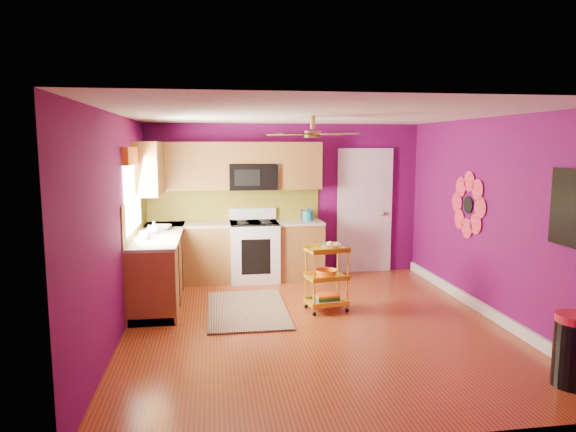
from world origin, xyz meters
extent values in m
plane|color=maroon|center=(0.00, 0.00, 0.00)|extent=(5.00, 5.00, 0.00)
cube|color=#610B55|center=(0.00, 2.50, 1.25)|extent=(4.50, 0.04, 2.50)
cube|color=#610B55|center=(0.00, -2.50, 1.25)|extent=(4.50, 0.04, 2.50)
cube|color=#610B55|center=(-2.25, 0.00, 1.25)|extent=(0.04, 5.00, 2.50)
cube|color=#610B55|center=(2.25, 0.00, 1.25)|extent=(0.04, 5.00, 2.50)
cube|color=silver|center=(0.00, 0.00, 2.50)|extent=(4.50, 5.00, 0.04)
cube|color=white|center=(2.22, 0.00, 0.07)|extent=(0.05, 4.90, 0.14)
cube|color=brown|center=(-1.95, 1.35, 0.45)|extent=(0.60, 2.30, 0.90)
cube|color=brown|center=(-0.85, 2.20, 0.45)|extent=(2.80, 0.60, 0.90)
cube|color=beige|center=(-1.95, 1.35, 0.92)|extent=(0.63, 2.30, 0.04)
cube|color=beige|center=(-0.85, 2.20, 0.92)|extent=(2.80, 0.63, 0.04)
cube|color=black|center=(-1.95, 1.35, 0.05)|extent=(0.54, 2.30, 0.10)
cube|color=black|center=(-0.85, 2.20, 0.05)|extent=(2.80, 0.54, 0.10)
cube|color=white|center=(-0.55, 2.17, 0.46)|extent=(0.76, 0.66, 0.92)
cube|color=black|center=(-0.55, 2.17, 0.93)|extent=(0.76, 0.62, 0.03)
cube|color=white|center=(-0.55, 2.45, 1.04)|extent=(0.76, 0.06, 0.18)
cube|color=black|center=(-0.55, 1.84, 0.45)|extent=(0.45, 0.02, 0.55)
cube|color=brown|center=(-1.59, 2.33, 1.83)|extent=(1.32, 0.33, 0.75)
cube|color=brown|center=(0.19, 2.33, 1.83)|extent=(0.72, 0.33, 0.75)
cube|color=brown|center=(-0.55, 2.33, 2.03)|extent=(0.76, 0.33, 0.34)
cube|color=brown|center=(-2.08, 1.85, 1.83)|extent=(0.33, 1.30, 0.75)
cube|color=black|center=(-0.55, 2.30, 1.65)|extent=(0.76, 0.38, 0.40)
cube|color=brown|center=(-0.85, 2.49, 1.20)|extent=(2.80, 0.01, 0.51)
cube|color=brown|center=(-2.24, 1.35, 1.20)|extent=(0.01, 2.30, 0.51)
cube|color=white|center=(-2.23, 1.05, 1.55)|extent=(0.03, 1.20, 1.00)
cube|color=orange|center=(-2.20, 1.05, 2.02)|extent=(0.08, 1.35, 0.22)
cube|color=white|center=(1.35, 2.48, 1.02)|extent=(0.85, 0.04, 2.05)
cube|color=white|center=(1.35, 2.46, 1.02)|extent=(0.95, 0.02, 2.15)
sphere|color=#BF8C3F|center=(1.67, 2.42, 1.00)|extent=(0.07, 0.07, 0.07)
cylinder|color=black|center=(2.23, 0.60, 1.35)|extent=(0.01, 0.24, 0.24)
cube|color=#16947D|center=(2.23, -1.40, 1.55)|extent=(0.03, 0.52, 0.72)
cube|color=black|center=(2.21, -1.40, 1.55)|extent=(0.01, 0.56, 0.76)
cylinder|color=#BF8C3F|center=(0.00, 0.20, 2.42)|extent=(0.06, 0.06, 0.16)
cylinder|color=#BF8C3F|center=(0.00, 0.20, 2.28)|extent=(0.20, 0.20, 0.08)
cube|color=#4C2D19|center=(0.27, 0.47, 2.28)|extent=(0.47, 0.47, 0.01)
cube|color=#4C2D19|center=(-0.27, 0.47, 2.28)|extent=(0.47, 0.47, 0.01)
cube|color=#4C2D19|center=(-0.27, -0.07, 2.28)|extent=(0.47, 0.47, 0.01)
cube|color=#4C2D19|center=(0.27, -0.07, 2.28)|extent=(0.47, 0.47, 0.01)
cube|color=black|center=(-0.77, 0.65, 0.01)|extent=(1.03, 1.67, 0.02)
cylinder|color=yellow|center=(0.06, 0.31, 0.43)|extent=(0.02, 0.02, 0.79)
cylinder|color=yellow|center=(0.50, 0.38, 0.43)|extent=(0.02, 0.02, 0.79)
cylinder|color=yellow|center=(0.01, 0.62, 0.43)|extent=(0.02, 0.02, 0.79)
cylinder|color=yellow|center=(0.45, 0.69, 0.43)|extent=(0.02, 0.02, 0.79)
sphere|color=black|center=(0.06, 0.31, 0.03)|extent=(0.06, 0.06, 0.06)
sphere|color=black|center=(0.50, 0.38, 0.03)|extent=(0.06, 0.06, 0.06)
sphere|color=black|center=(0.01, 0.62, 0.03)|extent=(0.06, 0.06, 0.06)
sphere|color=black|center=(0.45, 0.69, 0.03)|extent=(0.06, 0.06, 0.06)
cube|color=yellow|center=(0.26, 0.50, 0.81)|extent=(0.56, 0.45, 0.03)
cube|color=yellow|center=(0.26, 0.50, 0.45)|extent=(0.56, 0.45, 0.03)
cube|color=yellow|center=(0.26, 0.50, 0.11)|extent=(0.56, 0.45, 0.03)
imported|color=beige|center=(0.30, 0.50, 0.86)|extent=(0.32, 0.32, 0.07)
sphere|color=yellow|center=(0.30, 0.50, 0.88)|extent=(0.09, 0.09, 0.09)
imported|color=orange|center=(0.26, 0.50, 0.50)|extent=(0.33, 0.33, 0.09)
cube|color=navy|center=(0.26, 0.50, 0.14)|extent=(0.33, 0.27, 0.04)
cube|color=#267233|center=(0.26, 0.50, 0.18)|extent=(0.33, 0.27, 0.03)
cube|color=orange|center=(0.26, 0.50, 0.21)|extent=(0.33, 0.27, 0.03)
cylinder|color=black|center=(1.98, -1.90, 0.30)|extent=(0.36, 0.36, 0.59)
cylinder|color=#B61A29|center=(1.98, -1.90, 0.63)|extent=(0.35, 0.35, 0.07)
cylinder|color=teal|center=(0.33, 2.22, 1.02)|extent=(0.18, 0.18, 0.16)
sphere|color=teal|center=(0.33, 2.22, 1.12)|extent=(0.06, 0.06, 0.06)
cube|color=beige|center=(0.31, 2.27, 1.03)|extent=(0.22, 0.15, 0.18)
imported|color=#EA3F72|center=(-2.02, 0.94, 1.03)|extent=(0.08, 0.08, 0.18)
imported|color=white|center=(-2.00, 1.30, 1.03)|extent=(0.14, 0.14, 0.18)
imported|color=white|center=(-1.93, 1.62, 0.97)|extent=(0.28, 0.28, 0.07)
imported|color=white|center=(-2.07, 0.90, 0.99)|extent=(0.14, 0.14, 0.11)
camera|label=1|loc=(-1.20, -5.86, 2.15)|focal=32.00mm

